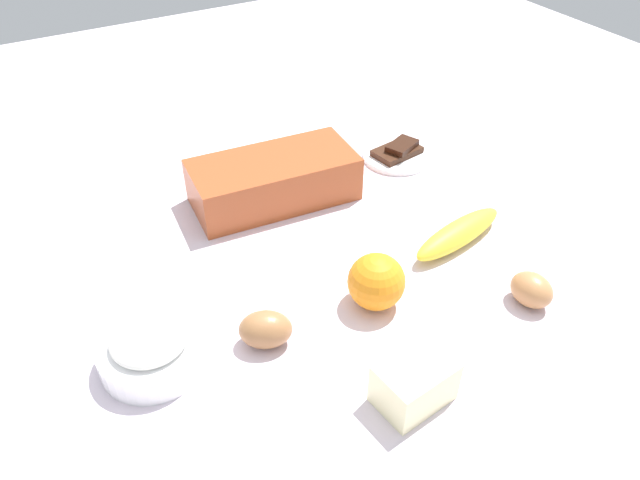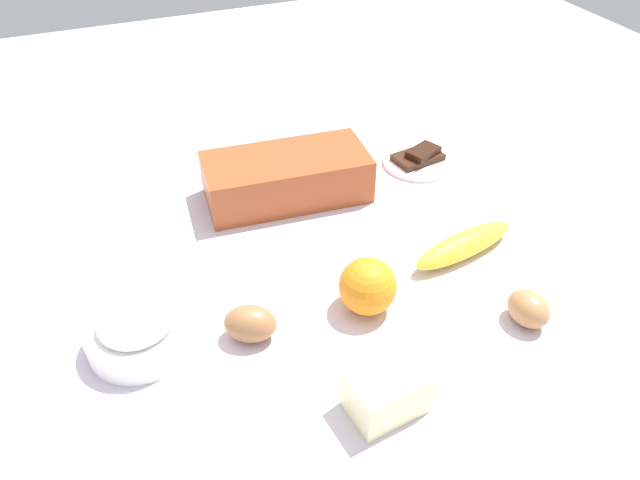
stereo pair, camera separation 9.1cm
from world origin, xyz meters
name	(u,v)px [view 2 (the right image)]	position (x,y,z in m)	size (l,w,h in m)	color
ground_plane	(320,265)	(0.00, 0.00, -0.01)	(2.40, 2.40, 0.02)	silver
loaf_pan	(287,176)	(0.01, 0.18, 0.04)	(0.29, 0.15, 0.08)	#9E4723
flour_bowl	(137,331)	(-0.29, -0.07, 0.03)	(0.14, 0.14, 0.06)	white
banana	(464,245)	(0.21, -0.07, 0.02)	(0.19, 0.04, 0.04)	yellow
orange_fruit	(368,286)	(0.02, -0.12, 0.04)	(0.08, 0.08, 0.08)	orange
butter_block	(387,391)	(-0.03, -0.28, 0.03)	(0.09, 0.06, 0.06)	#F4EDB2
egg_near_butter	(250,323)	(-0.15, -0.11, 0.03)	(0.05, 0.05, 0.07)	#9D6940
egg_beside_bowl	(529,309)	(0.21, -0.23, 0.02)	(0.05, 0.05, 0.06)	#B57A4A
chocolate_plate	(418,160)	(0.28, 0.19, 0.01)	(0.13, 0.13, 0.03)	white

